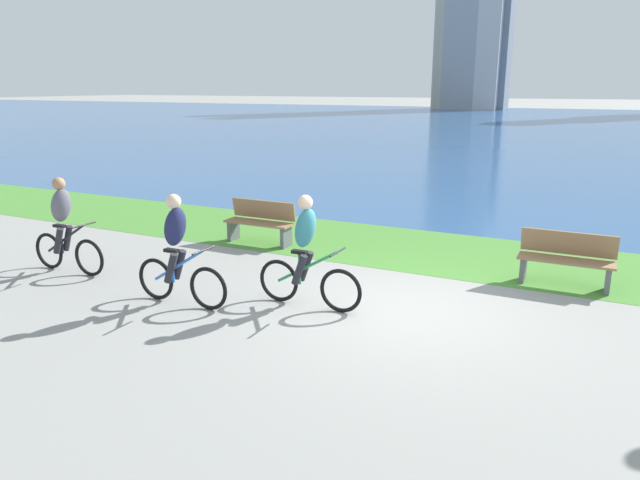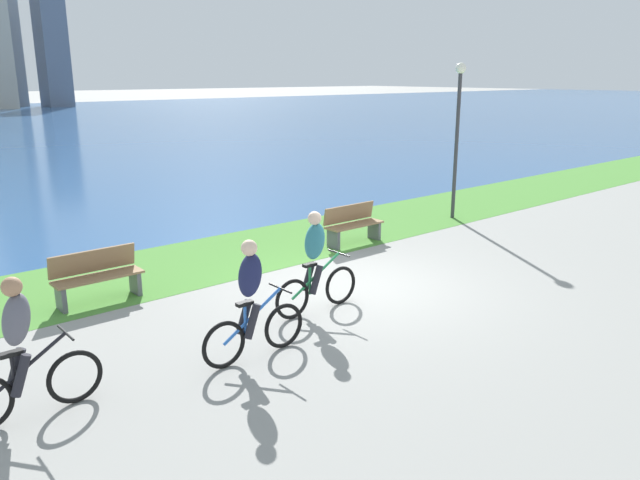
% 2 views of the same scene
% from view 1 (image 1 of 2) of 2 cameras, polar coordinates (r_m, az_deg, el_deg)
% --- Properties ---
extents(ground_plane, '(300.00, 300.00, 0.00)m').
position_cam_1_polar(ground_plane, '(8.79, 7.94, -6.81)').
color(ground_plane, gray).
extents(grass_strip_bayside, '(120.00, 3.17, 0.01)m').
position_cam_1_polar(grass_strip_bayside, '(11.84, 13.07, -1.31)').
color(grass_strip_bayside, '#478433').
rests_on(grass_strip_bayside, ground).
extents(bay_water_surface, '(300.00, 78.64, 0.00)m').
position_cam_1_polar(bay_water_surface, '(52.18, 23.83, 10.13)').
color(bay_water_surface, '#2D568C').
rests_on(bay_water_surface, ground).
extents(cyclist_lead, '(1.71, 0.52, 1.71)m').
position_cam_1_polar(cyclist_lead, '(8.60, -1.32, -1.25)').
color(cyclist_lead, black).
rests_on(cyclist_lead, ground).
extents(cyclist_trailing, '(1.66, 0.52, 1.70)m').
position_cam_1_polar(cyclist_trailing, '(8.94, -13.78, -1.05)').
color(cyclist_trailing, black).
rests_on(cyclist_trailing, ground).
extents(cyclist_distant_rear, '(1.66, 0.52, 1.70)m').
position_cam_1_polar(cyclist_distant_rear, '(11.16, -23.78, 1.25)').
color(cyclist_distant_rear, black).
rests_on(cyclist_distant_rear, ground).
extents(bench_near_path, '(1.50, 0.47, 0.90)m').
position_cam_1_polar(bench_near_path, '(12.29, -5.85, 1.75)').
color(bench_near_path, olive).
rests_on(bench_near_path, ground).
extents(bench_far_along_path, '(1.50, 0.47, 0.90)m').
position_cam_1_polar(bench_far_along_path, '(10.44, 22.97, -1.77)').
color(bench_far_along_path, olive).
rests_on(bench_far_along_path, ground).
extents(city_skyline_far_shore, '(39.81, 11.08, 26.97)m').
position_cam_1_polar(city_skyline_far_shore, '(83.62, 23.27, 18.80)').
color(city_skyline_far_shore, '#ADA899').
rests_on(city_skyline_far_shore, ground).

